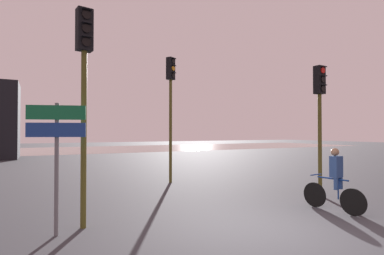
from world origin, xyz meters
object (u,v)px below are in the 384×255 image
(traffic_light_near_left, at_px, (84,76))
(traffic_light_near_right, at_px, (320,105))
(direction_sign_post, at_px, (56,144))
(traffic_light_center, at_px, (171,96))
(cyclist, at_px, (335,179))

(traffic_light_near_left, relative_size, traffic_light_near_right, 1.12)
(direction_sign_post, bearing_deg, traffic_light_center, -115.25)
(traffic_light_near_right, relative_size, cyclist, 2.44)
(direction_sign_post, relative_size, cyclist, 1.52)
(traffic_light_near_left, relative_size, direction_sign_post, 1.79)
(direction_sign_post, height_order, cyclist, direction_sign_post)
(traffic_light_near_right, xyz_separation_m, cyclist, (-1.26, -1.48, -2.08))
(traffic_light_center, bearing_deg, traffic_light_near_right, 93.92)
(direction_sign_post, bearing_deg, traffic_light_near_right, -160.53)
(traffic_light_near_left, height_order, cyclist, traffic_light_near_left)
(traffic_light_near_right, height_order, traffic_light_center, traffic_light_center)
(traffic_light_near_left, xyz_separation_m, traffic_light_center, (3.93, 4.46, 0.26))
(traffic_light_near_left, xyz_separation_m, traffic_light_near_right, (7.15, -0.10, -0.33))
(traffic_light_near_left, bearing_deg, direction_sign_post, 18.99)
(traffic_light_near_right, distance_m, direction_sign_post, 7.78)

